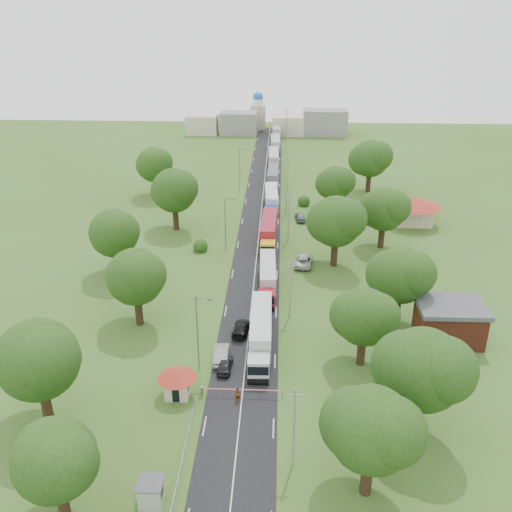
# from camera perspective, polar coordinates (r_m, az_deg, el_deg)

# --- Properties ---
(ground) EXTENTS (260.00, 260.00, 0.00)m
(ground) POSITION_cam_1_polar(r_m,az_deg,el_deg) (86.70, -0.31, -3.61)
(ground) COLOR #3C571D
(ground) RESTS_ON ground
(road) EXTENTS (8.00, 200.00, 0.04)m
(road) POSITION_cam_1_polar(r_m,az_deg,el_deg) (104.75, 0.22, 1.53)
(road) COLOR black
(road) RESTS_ON ground
(boom_barrier) EXTENTS (9.22, 0.35, 1.18)m
(boom_barrier) POSITION_cam_1_polar(r_m,az_deg,el_deg) (65.27, -2.64, -13.24)
(boom_barrier) COLOR slate
(boom_barrier) RESTS_ON ground
(guard_booth) EXTENTS (4.40, 4.40, 3.45)m
(guard_booth) POSITION_cam_1_polar(r_m,az_deg,el_deg) (65.23, -7.90, -12.11)
(guard_booth) COLOR beige
(guard_booth) RESTS_ON ground
(kiosk) EXTENTS (2.30, 2.30, 2.41)m
(kiosk) POSITION_cam_1_polar(r_m,az_deg,el_deg) (54.82, -10.47, -22.22)
(kiosk) COLOR #99A593
(kiosk) RESTS_ON ground
(guard_rail) EXTENTS (0.10, 17.00, 1.70)m
(guard_rail) POSITION_cam_1_polar(r_m,az_deg,el_deg) (58.77, -7.27, -19.71)
(guard_rail) COLOR slate
(guard_rail) RESTS_ON ground
(info_sign) EXTENTS (0.12, 3.10, 4.10)m
(info_sign) POSITION_cam_1_polar(r_m,az_deg,el_deg) (117.66, 3.06, 5.67)
(info_sign) COLOR slate
(info_sign) RESTS_ON ground
(pole_0) EXTENTS (1.60, 0.24, 9.00)m
(pole_0) POSITION_cam_1_polar(r_m,az_deg,el_deg) (54.95, 3.80, -16.66)
(pole_0) COLOR gray
(pole_0) RESTS_ON ground
(pole_1) EXTENTS (1.60, 0.24, 9.00)m
(pole_1) POSITION_cam_1_polar(r_m,az_deg,el_deg) (78.25, 3.46, -3.07)
(pole_1) COLOR gray
(pole_1) RESTS_ON ground
(pole_2) EXTENTS (1.60, 0.24, 9.00)m
(pole_2) POSITION_cam_1_polar(r_m,az_deg,el_deg) (103.90, 3.29, 4.07)
(pole_2) COLOR gray
(pole_2) RESTS_ON ground
(pole_3) EXTENTS (1.60, 0.24, 9.00)m
(pole_3) POSITION_cam_1_polar(r_m,az_deg,el_deg) (130.52, 3.18, 8.34)
(pole_3) COLOR gray
(pole_3) RESTS_ON ground
(pole_4) EXTENTS (1.60, 0.24, 9.00)m
(pole_4) POSITION_cam_1_polar(r_m,az_deg,el_deg) (157.62, 3.11, 11.16)
(pole_4) COLOR gray
(pole_4) RESTS_ON ground
(pole_5) EXTENTS (1.60, 0.24, 9.00)m
(pole_5) POSITION_cam_1_polar(r_m,az_deg,el_deg) (184.99, 3.06, 13.14)
(pole_5) COLOR gray
(pole_5) RESTS_ON ground
(lamp_0) EXTENTS (2.03, 0.22, 10.00)m
(lamp_0) POSITION_cam_1_polar(r_m,az_deg,el_deg) (67.13, -5.77, -7.33)
(lamp_0) COLOR slate
(lamp_0) RESTS_ON ground
(lamp_1) EXTENTS (2.03, 0.22, 10.00)m
(lamp_1) POSITION_cam_1_polar(r_m,az_deg,el_deg) (98.40, -3.01, 3.43)
(lamp_1) COLOR slate
(lamp_1) RESTS_ON ground
(lamp_2) EXTENTS (2.03, 0.22, 10.00)m
(lamp_2) POSITION_cam_1_polar(r_m,az_deg,el_deg) (131.56, -1.60, 8.89)
(lamp_2) COLOR slate
(lamp_2) RESTS_ON ground
(tree_0) EXTENTS (8.80, 8.80, 11.07)m
(tree_0) POSITION_cam_1_polar(r_m,az_deg,el_deg) (51.76, 11.44, -16.53)
(tree_0) COLOR #382616
(tree_0) RESTS_ON ground
(tree_1) EXTENTS (9.60, 9.60, 12.05)m
(tree_1) POSITION_cam_1_polar(r_m,az_deg,el_deg) (58.77, 16.28, -10.74)
(tree_1) COLOR #382616
(tree_1) RESTS_ON ground
(tree_2) EXTENTS (8.00, 8.00, 10.10)m
(tree_2) POSITION_cam_1_polar(r_m,az_deg,el_deg) (68.56, 10.75, -5.93)
(tree_2) COLOR #382616
(tree_2) RESTS_ON ground
(tree_3) EXTENTS (8.80, 8.80, 11.07)m
(tree_3) POSITION_cam_1_polar(r_m,az_deg,el_deg) (78.03, 14.22, -1.82)
(tree_3) COLOR #382616
(tree_3) RESTS_ON ground
(tree_4) EXTENTS (9.60, 9.60, 12.05)m
(tree_4) POSITION_cam_1_polar(r_m,az_deg,el_deg) (93.09, 8.01, 3.48)
(tree_4) COLOR #382616
(tree_4) RESTS_ON ground
(tree_5) EXTENTS (8.80, 8.80, 11.07)m
(tree_5) POSITION_cam_1_polar(r_m,az_deg,el_deg) (101.98, 12.67, 4.62)
(tree_5) COLOR #382616
(tree_5) RESTS_ON ground
(tree_6) EXTENTS (8.00, 8.00, 10.10)m
(tree_6) POSITION_cam_1_polar(r_m,az_deg,el_deg) (117.21, 7.93, 7.25)
(tree_6) COLOR #382616
(tree_6) RESTS_ON ground
(tree_7) EXTENTS (9.60, 9.60, 12.05)m
(tree_7) POSITION_cam_1_polar(r_m,az_deg,el_deg) (132.35, 11.35, 9.56)
(tree_7) COLOR #382616
(tree_7) RESTS_ON ground
(tree_8) EXTENTS (8.00, 8.00, 10.10)m
(tree_8) POSITION_cam_1_polar(r_m,az_deg,el_deg) (51.76, -19.41, -18.57)
(tree_8) COLOR #382616
(tree_8) RESTS_ON ground
(tree_9) EXTENTS (9.60, 9.60, 12.05)m
(tree_9) POSITION_cam_1_polar(r_m,az_deg,el_deg) (61.82, -20.93, -9.56)
(tree_9) COLOR #382616
(tree_9) RESTS_ON ground
(tree_10) EXTENTS (8.80, 8.80, 11.07)m
(tree_10) POSITION_cam_1_polar(r_m,az_deg,el_deg) (76.89, -11.94, -1.99)
(tree_10) COLOR #382616
(tree_10) RESTS_ON ground
(tree_11) EXTENTS (8.80, 8.80, 11.07)m
(tree_11) POSITION_cam_1_polar(r_m,az_deg,el_deg) (91.91, -14.01, 2.27)
(tree_11) COLOR #382616
(tree_11) RESTS_ON ground
(tree_12) EXTENTS (9.60, 9.60, 12.05)m
(tree_12) POSITION_cam_1_polar(r_m,az_deg,el_deg) (108.62, -8.19, 6.54)
(tree_12) COLOR #382616
(tree_12) RESTS_ON ground
(tree_13) EXTENTS (8.80, 8.80, 11.07)m
(tree_13) POSITION_cam_1_polar(r_m,az_deg,el_deg) (129.16, -10.15, 9.00)
(tree_13) COLOR #382616
(tree_13) RESTS_ON ground
(house_brick) EXTENTS (8.60, 6.60, 5.20)m
(house_brick) POSITION_cam_1_polar(r_m,az_deg,el_deg) (78.06, 18.77, -6.23)
(house_brick) COLOR maroon
(house_brick) RESTS_ON ground
(house_cream) EXTENTS (10.08, 10.08, 5.80)m
(house_cream) POSITION_cam_1_polar(r_m,az_deg,el_deg) (115.71, 15.50, 4.81)
(house_cream) COLOR beige
(house_cream) RESTS_ON ground
(distant_town) EXTENTS (52.00, 8.00, 8.00)m
(distant_town) POSITION_cam_1_polar(r_m,az_deg,el_deg) (190.14, 1.56, 13.11)
(distant_town) COLOR gray
(distant_town) RESTS_ON ground
(church) EXTENTS (5.00, 5.00, 12.30)m
(church) POSITION_cam_1_polar(r_m,az_deg,el_deg) (197.77, 0.21, 14.12)
(church) COLOR beige
(church) RESTS_ON ground
(truck_0) EXTENTS (2.83, 15.37, 4.26)m
(truck_0) POSITION_cam_1_polar(r_m,az_deg,el_deg) (72.50, 0.47, -7.64)
(truck_0) COLOR silver
(truck_0) RESTS_ON ground
(truck_1) EXTENTS (2.68, 13.80, 3.82)m
(truck_1) POSITION_cam_1_polar(r_m,az_deg,el_deg) (86.72, 1.17, -2.10)
(truck_1) COLOR #A41226
(truck_1) RESTS_ON ground
(truck_2) EXTENTS (2.90, 15.14, 4.19)m
(truck_2) POSITION_cam_1_polar(r_m,az_deg,el_deg) (103.13, 1.28, 2.48)
(truck_2) COLOR gold
(truck_2) RESTS_ON ground
(truck_3) EXTENTS (3.04, 14.45, 3.99)m
(truck_3) POSITION_cam_1_polar(r_m,az_deg,el_deg) (119.65, 1.54, 5.58)
(truck_3) COLOR #1B3CA5
(truck_3) RESTS_ON ground
(truck_4) EXTENTS (2.70, 14.42, 3.99)m
(truck_4) POSITION_cam_1_polar(r_m,az_deg,el_deg) (135.32, 1.71, 7.82)
(truck_4) COLOR silver
(truck_4) RESTS_ON ground
(truck_5) EXTENTS (2.82, 14.65, 4.06)m
(truck_5) POSITION_cam_1_polar(r_m,az_deg,el_deg) (150.90, 1.77, 9.59)
(truck_5) COLOR maroon
(truck_5) RESTS_ON ground
(truck_6) EXTENTS (2.95, 14.29, 3.95)m
(truck_6) POSITION_cam_1_polar(r_m,az_deg,el_deg) (167.15, 1.95, 11.04)
(truck_6) COLOR #2B7440
(truck_6) RESTS_ON ground
(truck_7) EXTENTS (3.04, 14.34, 3.96)m
(truck_7) POSITION_cam_1_polar(r_m,az_deg,el_deg) (183.79, 2.05, 12.27)
(truck_7) COLOR silver
(truck_7) RESTS_ON ground
(car_lane_front) EXTENTS (1.81, 4.09, 1.37)m
(car_lane_front) POSITION_cam_1_polar(r_m,az_deg,el_deg) (69.48, -3.13, -10.83)
(car_lane_front) COLOR black
(car_lane_front) RESTS_ON ground
(car_lane_mid) EXTENTS (1.85, 4.94, 1.61)m
(car_lane_mid) POSITION_cam_1_polar(r_m,az_deg,el_deg) (71.15, -3.48, -9.78)
(car_lane_mid) COLOR #95969C
(car_lane_mid) RESTS_ON ground
(car_lane_rear) EXTENTS (2.52, 5.08, 1.42)m
(car_lane_rear) POSITION_cam_1_polar(r_m,az_deg,el_deg) (76.33, -1.50, -7.22)
(car_lane_rear) COLOR black
(car_lane_rear) RESTS_ON ground
(car_verge_near) EXTENTS (3.47, 6.21, 1.64)m
(car_verge_near) POSITION_cam_1_polar(r_m,az_deg,el_deg) (95.23, 4.79, -0.46)
(car_verge_near) COLOR beige
(car_verge_near) RESTS_ON ground
(car_verge_far) EXTENTS (2.37, 4.84, 1.59)m
(car_verge_far) POSITION_cam_1_polar(r_m,az_deg,el_deg) (114.67, 4.45, 3.96)
(car_verge_far) COLOR slate
(car_verge_far) RESTS_ON ground
(pedestrian_near) EXTENTS (0.72, 0.58, 1.73)m
(pedestrian_near) POSITION_cam_1_polar(r_m,az_deg,el_deg) (64.55, -1.83, -13.75)
(pedestrian_near) COLOR gray
(pedestrian_near) RESTS_ON ground
(pedestrian_booth) EXTENTS (0.90, 0.96, 1.58)m
(pedestrian_booth) POSITION_cam_1_polar(r_m,az_deg,el_deg) (68.31, -6.81, -11.58)
(pedestrian_booth) COLOR gray
(pedestrian_booth) RESTS_ON ground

